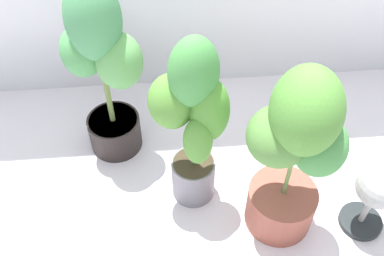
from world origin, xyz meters
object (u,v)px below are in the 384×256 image
Objects in this scene: floor_fan at (377,191)px; potted_plant_center at (192,121)px; potted_plant_back_left at (103,65)px; potted_plant_front_right at (294,152)px.

potted_plant_center is at bearing -149.26° from floor_fan.
potted_plant_back_left is 2.48× the size of floor_fan.
potted_plant_back_left is at bearing 137.36° from potted_plant_center.
potted_plant_center is 0.46m from potted_plant_back_left.
potted_plant_back_left is (-0.34, 0.31, 0.03)m from potted_plant_center.
potted_plant_front_right reaches higher than floor_fan.
potted_plant_front_right is (0.69, -0.48, -0.05)m from potted_plant_back_left.
potted_plant_center is 0.94× the size of potted_plant_back_left.
floor_fan is (0.70, -0.22, -0.23)m from potted_plant_center.
potted_plant_back_left is 0.84m from potted_plant_front_right.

